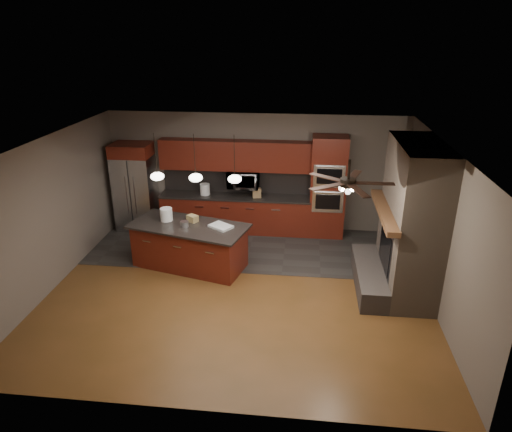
# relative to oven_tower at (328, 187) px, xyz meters

# --- Properties ---
(ground) EXTENTS (7.00, 7.00, 0.00)m
(ground) POSITION_rel_oven_tower_xyz_m (-1.70, -2.69, -1.19)
(ground) COLOR brown
(ground) RESTS_ON ground
(ceiling) EXTENTS (7.00, 6.00, 0.02)m
(ceiling) POSITION_rel_oven_tower_xyz_m (-1.70, -2.69, 1.61)
(ceiling) COLOR white
(ceiling) RESTS_ON back_wall
(back_wall) EXTENTS (7.00, 0.02, 2.80)m
(back_wall) POSITION_rel_oven_tower_xyz_m (-1.70, 0.31, 0.21)
(back_wall) COLOR #63584F
(back_wall) RESTS_ON ground
(right_wall) EXTENTS (0.02, 6.00, 2.80)m
(right_wall) POSITION_rel_oven_tower_xyz_m (1.80, -2.69, 0.21)
(right_wall) COLOR #63584F
(right_wall) RESTS_ON ground
(left_wall) EXTENTS (0.02, 6.00, 2.80)m
(left_wall) POSITION_rel_oven_tower_xyz_m (-5.20, -2.69, 0.21)
(left_wall) COLOR #63584F
(left_wall) RESTS_ON ground
(slate_tile_patch) EXTENTS (7.00, 2.40, 0.01)m
(slate_tile_patch) POSITION_rel_oven_tower_xyz_m (-1.70, -0.89, -1.19)
(slate_tile_patch) COLOR #2E2C2A
(slate_tile_patch) RESTS_ON ground
(fireplace_column) EXTENTS (1.30, 2.10, 2.80)m
(fireplace_column) POSITION_rel_oven_tower_xyz_m (1.34, -2.29, 0.11)
(fireplace_column) COLOR #756454
(fireplace_column) RESTS_ON ground
(back_cabinetry) EXTENTS (3.59, 0.64, 2.20)m
(back_cabinetry) POSITION_rel_oven_tower_xyz_m (-2.18, 0.05, -0.30)
(back_cabinetry) COLOR #5C1B10
(back_cabinetry) RESTS_ON ground
(oven_tower) EXTENTS (0.80, 0.63, 2.38)m
(oven_tower) POSITION_rel_oven_tower_xyz_m (0.00, 0.00, 0.00)
(oven_tower) COLOR #5C1B10
(oven_tower) RESTS_ON ground
(microwave) EXTENTS (0.73, 0.41, 0.50)m
(microwave) POSITION_rel_oven_tower_xyz_m (-1.98, 0.06, 0.11)
(microwave) COLOR silver
(microwave) RESTS_ON back_cabinetry
(refrigerator) EXTENTS (0.91, 0.75, 2.12)m
(refrigerator) POSITION_rel_oven_tower_xyz_m (-4.58, -0.07, -0.13)
(refrigerator) COLOR silver
(refrigerator) RESTS_ON ground
(kitchen_island) EXTENTS (2.56, 1.64, 0.92)m
(kitchen_island) POSITION_rel_oven_tower_xyz_m (-2.83, -1.88, -0.73)
(kitchen_island) COLOR #5C1B10
(kitchen_island) RESTS_ON ground
(white_bucket) EXTENTS (0.34, 0.34, 0.27)m
(white_bucket) POSITION_rel_oven_tower_xyz_m (-3.33, -1.69, -0.14)
(white_bucket) COLOR white
(white_bucket) RESTS_ON kitchen_island
(paint_can) EXTENTS (0.18, 0.18, 0.11)m
(paint_can) POSITION_rel_oven_tower_xyz_m (-2.89, -1.95, -0.22)
(paint_can) COLOR silver
(paint_can) RESTS_ON kitchen_island
(paint_tray) EXTENTS (0.54, 0.50, 0.04)m
(paint_tray) POSITION_rel_oven_tower_xyz_m (-2.16, -1.92, -0.25)
(paint_tray) COLOR silver
(paint_tray) RESTS_ON kitchen_island
(cardboard_box) EXTENTS (0.26, 0.24, 0.14)m
(cardboard_box) POSITION_rel_oven_tower_xyz_m (-2.79, -1.69, -0.20)
(cardboard_box) COLOR #9B8250
(cardboard_box) RESTS_ON kitchen_island
(counter_bucket) EXTENTS (0.31, 0.31, 0.26)m
(counter_bucket) POSITION_rel_oven_tower_xyz_m (-2.89, 0.01, -0.16)
(counter_bucket) COLOR white
(counter_bucket) RESTS_ON back_cabinetry
(counter_box) EXTENTS (0.22, 0.19, 0.21)m
(counter_box) POSITION_rel_oven_tower_xyz_m (-1.64, -0.04, -0.18)
(counter_box) COLOR #93734B
(counter_box) RESTS_ON back_cabinetry
(pendant_left) EXTENTS (0.26, 0.26, 0.92)m
(pendant_left) POSITION_rel_oven_tower_xyz_m (-3.35, -1.99, 0.77)
(pendant_left) COLOR black
(pendant_left) RESTS_ON ceiling
(pendant_center) EXTENTS (0.26, 0.26, 0.92)m
(pendant_center) POSITION_rel_oven_tower_xyz_m (-2.60, -1.99, 0.77)
(pendant_center) COLOR black
(pendant_center) RESTS_ON ceiling
(pendant_right) EXTENTS (0.26, 0.26, 0.92)m
(pendant_right) POSITION_rel_oven_tower_xyz_m (-1.85, -1.99, 0.77)
(pendant_right) COLOR black
(pendant_right) RESTS_ON ceiling
(ceiling_fan) EXTENTS (1.27, 1.33, 0.41)m
(ceiling_fan) POSITION_rel_oven_tower_xyz_m (0.10, -3.49, 1.27)
(ceiling_fan) COLOR black
(ceiling_fan) RESTS_ON ceiling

